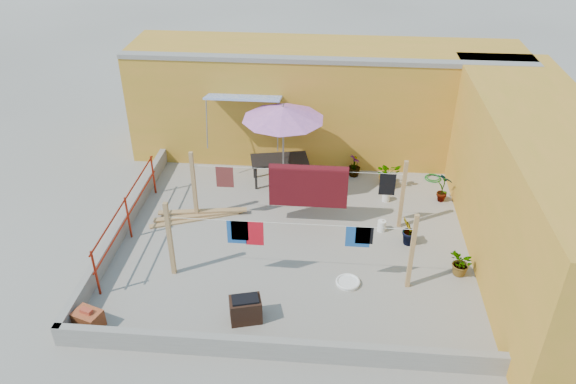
% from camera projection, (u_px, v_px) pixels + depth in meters
% --- Properties ---
extents(ground, '(80.00, 80.00, 0.00)m').
position_uv_depth(ground, '(294.00, 240.00, 13.19)').
color(ground, '#9E998E').
rests_on(ground, ground).
extents(wall_back, '(11.00, 3.27, 3.21)m').
position_uv_depth(wall_back, '(324.00, 101.00, 16.29)').
color(wall_back, '#C5822B').
rests_on(wall_back, ground).
extents(wall_right, '(2.40, 9.00, 3.20)m').
position_uv_depth(wall_right, '(537.00, 192.00, 11.97)').
color(wall_right, '#C5822B').
rests_on(wall_right, ground).
extents(parapet_front, '(8.30, 0.16, 0.44)m').
position_uv_depth(parapet_front, '(279.00, 349.00, 10.03)').
color(parapet_front, gray).
rests_on(parapet_front, ground).
extents(parapet_left, '(0.16, 7.30, 0.44)m').
position_uv_depth(parapet_left, '(124.00, 224.00, 13.37)').
color(parapet_left, gray).
rests_on(parapet_left, ground).
extents(red_railing, '(0.05, 4.20, 1.10)m').
position_uv_depth(red_railing, '(127.00, 212.00, 12.93)').
color(red_railing, maroon).
rests_on(red_railing, ground).
extents(clothesline_rig, '(5.09, 2.35, 1.80)m').
position_uv_depth(clothesline_rig, '(306.00, 192.00, 13.14)').
color(clothesline_rig, tan).
rests_on(clothesline_rig, ground).
extents(patio_umbrella, '(2.09, 2.09, 2.51)m').
position_uv_depth(patio_umbrella, '(283.00, 114.00, 13.91)').
color(patio_umbrella, gray).
rests_on(patio_umbrella, ground).
extents(outdoor_table, '(1.65, 1.06, 0.72)m').
position_uv_depth(outdoor_table, '(279.00, 161.00, 15.17)').
color(outdoor_table, black).
rests_on(outdoor_table, ground).
extents(brick_stack, '(0.61, 0.52, 0.45)m').
position_uv_depth(brick_stack, '(88.00, 319.00, 10.70)').
color(brick_stack, '#B45629').
rests_on(brick_stack, ground).
extents(lumber_pile, '(2.31, 1.00, 0.14)m').
position_uv_depth(lumber_pile, '(199.00, 215.00, 13.96)').
color(lumber_pile, tan).
rests_on(lumber_pile, ground).
extents(brazier, '(0.69, 0.55, 0.55)m').
position_uv_depth(brazier, '(246.00, 309.00, 10.84)').
color(brazier, '#311A13').
rests_on(brazier, ground).
extents(white_basin, '(0.52, 0.52, 0.09)m').
position_uv_depth(white_basin, '(348.00, 282.00, 11.84)').
color(white_basin, white).
rests_on(white_basin, ground).
extents(water_jug_a, '(0.20, 0.20, 0.31)m').
position_uv_depth(water_jug_a, '(386.00, 196.00, 14.59)').
color(water_jug_a, white).
rests_on(water_jug_a, ground).
extents(water_jug_b, '(0.20, 0.20, 0.32)m').
position_uv_depth(water_jug_b, '(382.00, 226.00, 13.45)').
color(water_jug_b, white).
rests_on(water_jug_b, ground).
extents(green_hose, '(0.46, 0.46, 0.07)m').
position_uv_depth(green_hose, '(433.00, 178.00, 15.62)').
color(green_hose, '#186D1F').
rests_on(green_hose, ground).
extents(plant_back_a, '(0.83, 0.78, 0.73)m').
position_uv_depth(plant_back_a, '(387.00, 175.00, 15.10)').
color(plant_back_a, '#1A5718').
rests_on(plant_back_a, ground).
extents(plant_back_b, '(0.41, 0.41, 0.63)m').
position_uv_depth(plant_back_b, '(354.00, 166.00, 15.63)').
color(plant_back_b, '#1A5718').
rests_on(plant_back_b, ground).
extents(plant_right_a, '(0.53, 0.53, 0.85)m').
position_uv_depth(plant_right_a, '(443.00, 187.00, 14.43)').
color(plant_right_a, '#1A5718').
rests_on(plant_right_a, ground).
extents(plant_right_b, '(0.45, 0.50, 0.76)m').
position_uv_depth(plant_right_b, '(409.00, 231.00, 12.85)').
color(plant_right_b, '#1A5718').
rests_on(plant_right_b, ground).
extents(plant_right_c, '(0.53, 0.59, 0.60)m').
position_uv_depth(plant_right_c, '(462.00, 264.00, 11.96)').
color(plant_right_c, '#1A5718').
rests_on(plant_right_c, ground).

